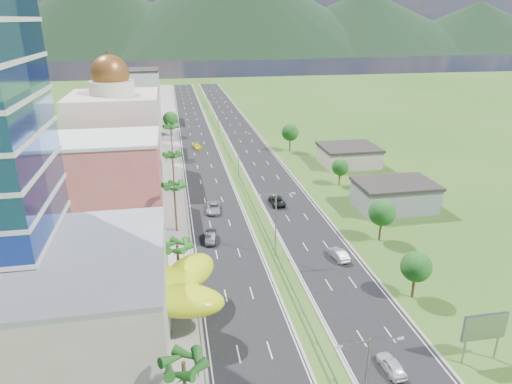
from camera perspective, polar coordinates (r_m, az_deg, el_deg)
ground at (r=66.59m, az=4.36°, el=-12.00°), size 500.00×500.00×0.00m
road_left at (r=148.54m, az=-7.38°, el=6.64°), size 11.00×260.00×0.04m
road_right at (r=150.06m, az=-1.62°, el=6.95°), size 11.00×260.00×0.04m
sidewalk_left at (r=148.35m, az=-11.06°, el=6.42°), size 7.00×260.00×0.12m
median_guardrail at (r=131.65m, az=-3.62°, el=5.20°), size 0.10×216.06×0.76m
streetlight_median_a at (r=43.85m, az=13.56°, el=-21.80°), size 6.04×0.25×11.00m
streetlight_median_b at (r=71.91m, az=2.49°, el=-3.22°), size 6.04×0.25×11.00m
streetlight_median_c at (r=109.01m, az=-2.23°, el=5.24°), size 6.04×0.25×11.00m
streetlight_median_d at (r=152.51m, az=-4.77°, el=9.70°), size 6.04×0.25×11.00m
streetlight_median_e at (r=196.69m, az=-6.20°, el=12.17°), size 6.04×0.25×11.00m
mall_podium at (r=59.27m, az=-26.04°, el=-12.56°), size 30.00×24.00×11.00m
lime_canopy at (r=58.98m, az=-13.99°, el=-11.63°), size 18.00×15.00×7.40m
pink_shophouse at (r=91.44m, az=-18.13°, el=1.59°), size 20.00×15.00×15.00m
domed_building at (r=112.41m, az=-17.04°, el=7.25°), size 20.00×20.00×28.70m
midrise_grey at (r=137.33m, az=-15.49°, el=8.32°), size 16.00×15.00×16.00m
midrise_beige at (r=159.12m, az=-14.89°, el=9.46°), size 16.00×15.00×13.00m
midrise_white at (r=181.33m, az=-14.53°, el=11.63°), size 16.00×15.00×18.00m
billboard at (r=57.63m, az=26.65°, el=-14.98°), size 5.20×0.35×6.20m
shed_near at (r=95.97m, az=16.89°, el=-0.55°), size 15.00×10.00×5.00m
shed_far at (r=122.64m, az=11.48°, el=4.41°), size 14.00×12.00×4.40m
palm_tree_a at (r=42.47m, az=-9.04°, el=-20.76°), size 3.60×3.60×9.10m
palm_tree_b at (r=62.97m, az=-9.81°, el=-6.89°), size 3.60×3.60×8.10m
palm_tree_c at (r=80.75m, az=-10.22°, el=0.56°), size 3.60×3.60×9.60m
palm_tree_d at (r=102.93m, az=-10.41°, el=4.42°), size 3.60×3.60×8.60m
palm_tree_e at (r=126.97m, az=-10.60°, el=7.88°), size 3.60×3.60×9.40m
leafy_tree_lfar at (r=151.99m, az=-10.64°, el=8.93°), size 4.90×4.90×8.05m
leafy_tree_ra at (r=65.86m, az=19.38°, el=-8.80°), size 4.20×4.20×6.90m
leafy_tree_rb at (r=80.38m, az=15.48°, el=-2.54°), size 4.55×4.55×7.47m
leafy_tree_rc at (r=105.82m, az=10.49°, el=3.08°), size 3.85×3.85×6.33m
leafy_tree_rd at (r=131.82m, az=4.29°, el=7.43°), size 4.90×4.90×8.05m
mountain_ridge at (r=510.75m, az=-2.20°, el=16.79°), size 860.00×140.00×90.00m
car_dark_left at (r=79.29m, az=-5.69°, el=-5.61°), size 2.40×5.17×1.64m
car_silver_mid_left at (r=91.14m, az=-5.34°, el=-1.96°), size 3.38×6.13×1.62m
car_yellow_far_left at (r=136.25m, az=-7.32°, el=5.67°), size 2.80×5.22×1.44m
car_white_near_right at (r=55.06m, az=16.57°, el=-20.01°), size 2.04×4.52×1.50m
car_silver_right at (r=74.68m, az=10.25°, el=-7.65°), size 2.42×5.07×1.60m
car_dark_far_right at (r=94.42m, az=2.62°, el=-1.07°), size 2.74×5.79×1.60m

